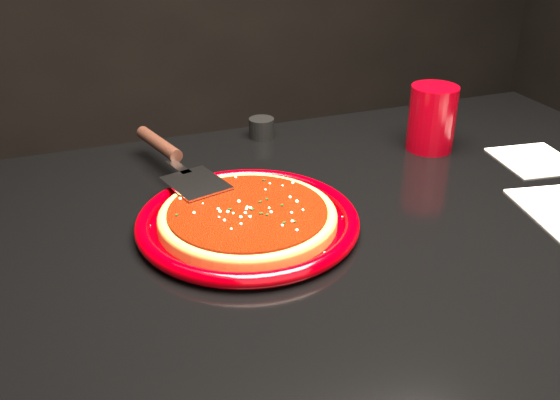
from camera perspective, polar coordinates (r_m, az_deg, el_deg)
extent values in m
cube|color=black|center=(1.16, 6.30, -17.65)|extent=(1.20, 0.80, 0.75)
cylinder|color=#7E0004|center=(0.88, -2.96, -1.95)|extent=(0.40, 0.40, 0.02)
cylinder|color=olive|center=(0.88, -2.97, -1.75)|extent=(0.32, 0.32, 0.01)
torus|color=olive|center=(0.88, -2.98, -1.39)|extent=(0.32, 0.32, 0.02)
cylinder|color=#6F1202|center=(0.88, -2.99, -1.13)|extent=(0.28, 0.28, 0.01)
cylinder|color=#8D010B|center=(1.16, 13.72, 7.28)|extent=(0.10, 0.10, 0.12)
cube|color=white|center=(1.19, 22.25, 3.41)|extent=(0.14, 0.15, 0.00)
cylinder|color=black|center=(1.20, -1.70, 6.61)|extent=(0.06, 0.06, 0.04)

